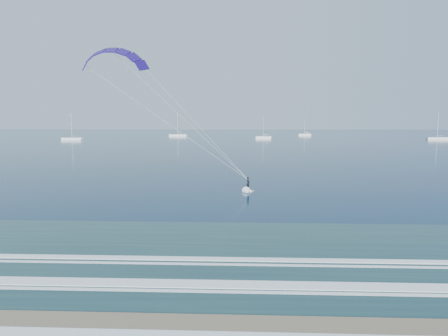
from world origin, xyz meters
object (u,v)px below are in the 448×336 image
sailboat_0 (72,139)px  sailboat_1 (178,135)px  sailboat_3 (305,135)px  sailboat_4 (437,138)px  kitesurfer_rig (183,118)px  sailboat_2 (263,137)px

sailboat_0 → sailboat_1: 68.24m
sailboat_3 → sailboat_0: bearing=-150.8°
sailboat_3 → sailboat_4: size_ratio=0.81×
sailboat_1 → sailboat_4: size_ratio=1.05×
kitesurfer_rig → sailboat_0: size_ratio=1.65×
sailboat_2 → sailboat_3: 55.19m
sailboat_0 → sailboat_1: size_ratio=0.92×
sailboat_0 → sailboat_1: sailboat_1 is taller
sailboat_2 → sailboat_4: (85.57, -9.50, 0.01)m
sailboat_1 → sailboat_4: bearing=-16.6°
sailboat_0 → sailboat_3: (122.72, 68.63, -0.01)m
sailboat_3 → sailboat_4: sailboat_4 is taller
sailboat_1 → sailboat_3: bearing=11.3°
sailboat_0 → sailboat_4: 179.59m
sailboat_2 → kitesurfer_rig: bearing=-96.5°
kitesurfer_rig → sailboat_2: kitesurfer_rig is taller
sailboat_2 → sailboat_3: sailboat_2 is taller
sailboat_4 → sailboat_0: bearing=-176.1°
kitesurfer_rig → sailboat_3: 216.78m
sailboat_3 → sailboat_4: 79.79m
kitesurfer_rig → sailboat_1: size_ratio=1.53×
sailboat_3 → sailboat_4: bearing=-45.0°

